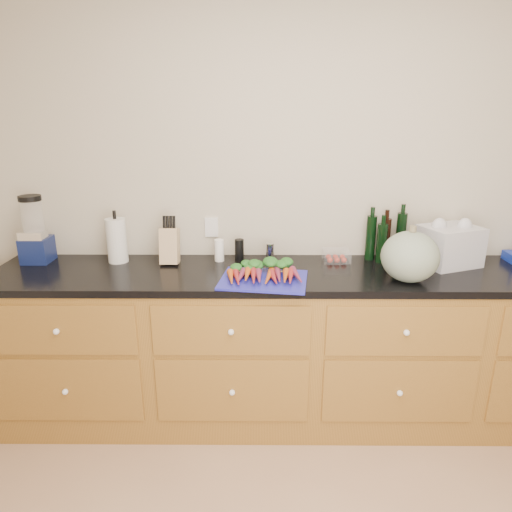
{
  "coord_description": "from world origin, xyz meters",
  "views": [
    {
      "loc": [
        -0.31,
        -1.13,
        1.8
      ],
      "look_at": [
        -0.32,
        1.2,
        1.06
      ],
      "focal_mm": 32.0,
      "sensor_mm": 36.0,
      "label": 1
    }
  ],
  "objects_px": {
    "paper_towel": "(117,241)",
    "knife_block": "(170,246)",
    "carrots": "(264,272)",
    "cutting_board": "(264,280)",
    "squash": "(410,257)",
    "tomato_box": "(336,256)",
    "blender_appliance": "(35,233)"
  },
  "relations": [
    {
      "from": "squash",
      "to": "paper_towel",
      "type": "xyz_separation_m",
      "value": [
        -1.63,
        0.31,
        -0.0
      ]
    },
    {
      "from": "carrots",
      "to": "knife_block",
      "type": "xyz_separation_m",
      "value": [
        -0.55,
        0.26,
        0.07
      ]
    },
    {
      "from": "carrots",
      "to": "paper_towel",
      "type": "relative_size",
      "value": 1.45
    },
    {
      "from": "paper_towel",
      "to": "tomato_box",
      "type": "relative_size",
      "value": 1.68
    },
    {
      "from": "carrots",
      "to": "knife_block",
      "type": "bearing_deg",
      "value": 154.44
    },
    {
      "from": "cutting_board",
      "to": "paper_towel",
      "type": "xyz_separation_m",
      "value": [
        -0.87,
        0.32,
        0.13
      ]
    },
    {
      "from": "cutting_board",
      "to": "tomato_box",
      "type": "relative_size",
      "value": 2.89
    },
    {
      "from": "cutting_board",
      "to": "knife_block",
      "type": "bearing_deg",
      "value": 151.41
    },
    {
      "from": "tomato_box",
      "to": "knife_block",
      "type": "bearing_deg",
      "value": -178.26
    },
    {
      "from": "carrots",
      "to": "paper_towel",
      "type": "bearing_deg",
      "value": 161.9
    },
    {
      "from": "squash",
      "to": "tomato_box",
      "type": "relative_size",
      "value": 1.91
    },
    {
      "from": "blender_appliance",
      "to": "squash",
      "type": "bearing_deg",
      "value": -8.35
    },
    {
      "from": "paper_towel",
      "to": "knife_block",
      "type": "xyz_separation_m",
      "value": [
        0.32,
        -0.02,
        -0.03
      ]
    },
    {
      "from": "cutting_board",
      "to": "carrots",
      "type": "bearing_deg",
      "value": 90.0
    },
    {
      "from": "cutting_board",
      "to": "squash",
      "type": "height_order",
      "value": "squash"
    },
    {
      "from": "blender_appliance",
      "to": "tomato_box",
      "type": "height_order",
      "value": "blender_appliance"
    },
    {
      "from": "carrots",
      "to": "paper_towel",
      "type": "height_order",
      "value": "paper_towel"
    },
    {
      "from": "squash",
      "to": "carrots",
      "type": "bearing_deg",
      "value": 177.83
    },
    {
      "from": "carrots",
      "to": "knife_block",
      "type": "relative_size",
      "value": 1.82
    },
    {
      "from": "cutting_board",
      "to": "blender_appliance",
      "type": "xyz_separation_m",
      "value": [
        -1.35,
        0.32,
        0.17
      ]
    },
    {
      "from": "cutting_board",
      "to": "carrots",
      "type": "xyz_separation_m",
      "value": [
        0.0,
        0.04,
        0.03
      ]
    },
    {
      "from": "squash",
      "to": "tomato_box",
      "type": "height_order",
      "value": "squash"
    },
    {
      "from": "blender_appliance",
      "to": "paper_towel",
      "type": "distance_m",
      "value": 0.48
    },
    {
      "from": "cutting_board",
      "to": "squash",
      "type": "bearing_deg",
      "value": 0.58
    },
    {
      "from": "carrots",
      "to": "squash",
      "type": "xyz_separation_m",
      "value": [
        0.77,
        -0.03,
        0.1
      ]
    },
    {
      "from": "tomato_box",
      "to": "paper_towel",
      "type": "bearing_deg",
      "value": -179.56
    },
    {
      "from": "carrots",
      "to": "tomato_box",
      "type": "relative_size",
      "value": 2.44
    },
    {
      "from": "blender_appliance",
      "to": "knife_block",
      "type": "height_order",
      "value": "blender_appliance"
    },
    {
      "from": "blender_appliance",
      "to": "paper_towel",
      "type": "xyz_separation_m",
      "value": [
        0.48,
        0.0,
        -0.04
      ]
    },
    {
      "from": "carrots",
      "to": "knife_block",
      "type": "height_order",
      "value": "knife_block"
    },
    {
      "from": "tomato_box",
      "to": "cutting_board",
      "type": "bearing_deg",
      "value": -143.04
    },
    {
      "from": "tomato_box",
      "to": "carrots",
      "type": "bearing_deg",
      "value": -146.24
    }
  ]
}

